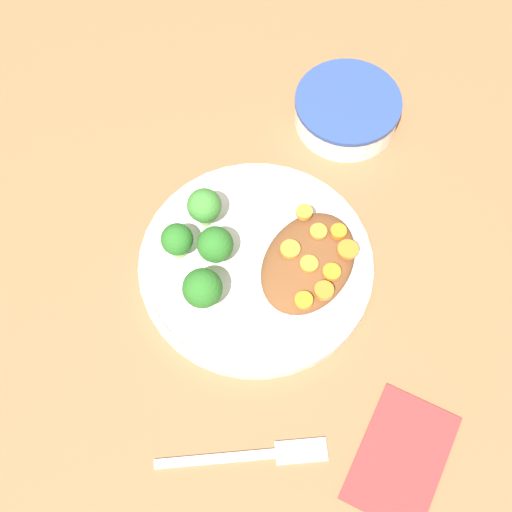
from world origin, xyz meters
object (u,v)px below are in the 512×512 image
at_px(dip_bowl, 349,110).
at_px(fork, 259,455).
at_px(plate, 256,264).
at_px(napkin, 402,457).

xyz_separation_m(dip_bowl, fork, (-0.43, -0.10, -0.02)).
xyz_separation_m(plate, dip_bowl, (0.24, -0.00, 0.01)).
xyz_separation_m(plate, napkin, (-0.12, -0.23, -0.01)).
bearing_deg(dip_bowl, plate, 179.24).
height_order(dip_bowl, fork, dip_bowl).
bearing_deg(plate, dip_bowl, -0.76).
bearing_deg(dip_bowl, napkin, -147.09).
relative_size(plate, napkin, 2.01).
height_order(plate, dip_bowl, dip_bowl).
bearing_deg(fork, plate, 85.70).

